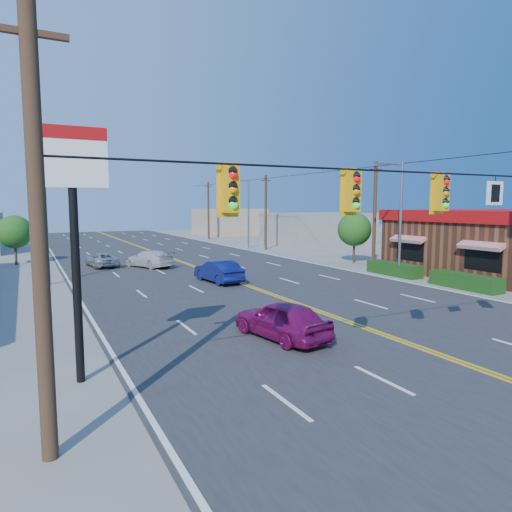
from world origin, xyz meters
name	(u,v)px	position (x,y,z in m)	size (l,w,h in m)	color
ground	(460,364)	(0.00, 0.00, 0.00)	(160.00, 160.00, 0.00)	gray
road	(221,276)	(0.00, 20.00, 0.03)	(20.00, 120.00, 0.06)	#2D2D30
signal_span	(466,211)	(-0.12, 0.00, 4.89)	(24.32, 0.34, 9.00)	#47301E
kfc	(509,241)	(19.90, 12.00, 2.38)	(16.30, 12.40, 4.70)	brown
pizza_hut_sign	(73,201)	(-11.00, 4.00, 5.18)	(1.90, 0.30, 6.85)	black
streetlight_se	(399,213)	(10.79, 14.00, 4.51)	(2.55, 0.25, 8.00)	gray
streetlight_ne	(247,210)	(10.79, 38.00, 4.51)	(2.55, 0.25, 8.00)	gray
streetlight_sw	(49,214)	(-10.79, 22.00, 4.51)	(2.55, 0.25, 8.00)	gray
streetlight_nw	(38,210)	(-10.79, 48.00, 4.51)	(2.55, 0.25, 8.00)	gray
utility_pole_near	(375,216)	(12.20, 18.00, 4.20)	(0.28, 0.28, 8.40)	#47301E
utility_pole_mid	(266,213)	(12.20, 36.00, 4.20)	(0.28, 0.28, 8.40)	#47301E
utility_pole_far	(208,211)	(12.20, 54.00, 4.20)	(0.28, 0.28, 8.40)	#47301E
tree_kfc_rear	(354,229)	(13.50, 22.00, 2.93)	(2.94, 2.94, 4.41)	#47301E
tree_west	(15,232)	(-13.00, 34.00, 2.79)	(2.80, 2.80, 4.20)	#47301E
bld_east_mid	(317,228)	(22.00, 40.00, 2.00)	(12.00, 10.00, 4.00)	gray
bld_east_far	(229,222)	(19.00, 62.00, 2.20)	(10.00, 10.00, 4.40)	tan
car_magenta	(282,321)	(-3.77, 4.90, 0.73)	(1.72, 4.28, 1.46)	#830E54
car_blue	(218,272)	(-1.11, 17.67, 0.72)	(1.52, 4.36, 1.44)	navy
car_white	(149,259)	(-3.37, 26.92, 0.69)	(1.93, 4.74, 1.37)	silver
car_silver	(102,260)	(-6.74, 28.88, 0.58)	(1.92, 4.16, 1.16)	#BBBCC0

